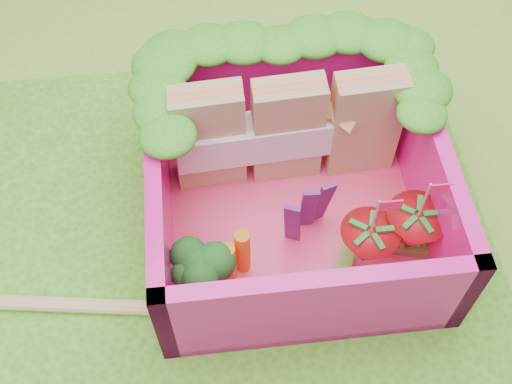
{
  "coord_description": "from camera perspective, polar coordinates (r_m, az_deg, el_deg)",
  "views": [
    {
      "loc": [
        -0.01,
        -1.44,
        2.71
      ],
      "look_at": [
        0.18,
        0.2,
        0.28
      ],
      "focal_mm": 45.0,
      "sensor_mm": 36.0,
      "label": 1
    }
  ],
  "objects": [
    {
      "name": "strawberry_right",
      "position": [
        2.98,
        13.72,
        -3.43
      ],
      "size": [
        0.27,
        0.27,
        0.51
      ],
      "color": "red",
      "rests_on": "bento_floor"
    },
    {
      "name": "snap_peas",
      "position": [
        3.05,
        11.21,
        -4.46
      ],
      "size": [
        0.59,
        0.55,
        0.05
      ],
      "color": "#5A9D31",
      "rests_on": "bento_floor"
    },
    {
      "name": "carrot_sticks",
      "position": [
        2.84,
        -1.82,
        -5.81
      ],
      "size": [
        0.14,
        0.12,
        0.28
      ],
      "color": "orange",
      "rests_on": "bento_floor"
    },
    {
      "name": "broccoli",
      "position": [
        2.77,
        -5.02,
        -6.7
      ],
      "size": [
        0.31,
        0.31,
        0.26
      ],
      "color": "#5A9146",
      "rests_on": "bento_floor"
    },
    {
      "name": "chopsticks",
      "position": [
        3.12,
        -20.91,
        -9.17
      ],
      "size": [
        2.0,
        0.36,
        0.05
      ],
      "color": "#DDBF79",
      "rests_on": "placemat"
    },
    {
      "name": "purple_wedges",
      "position": [
        2.9,
        4.62,
        -1.73
      ],
      "size": [
        0.22,
        0.14,
        0.38
      ],
      "color": "#531B61",
      "rests_on": "bento_floor"
    },
    {
      "name": "sandwich_stack",
      "position": [
        3.05,
        2.9,
        5.5
      ],
      "size": [
        1.08,
        0.23,
        0.59
      ],
      "color": "#A47C56",
      "rests_on": "bento_floor"
    },
    {
      "name": "ground",
      "position": [
        3.07,
        -2.93,
        -6.41
      ],
      "size": [
        14.0,
        14.0,
        0.0
      ],
      "primitive_type": "plane",
      "color": "#72BD35",
      "rests_on": "ground"
    },
    {
      "name": "bento_floor",
      "position": [
        3.14,
        3.26,
        -2.01
      ],
      "size": [
        1.3,
        1.3,
        0.05
      ],
      "primitive_type": "cube",
      "color": "#F93F70",
      "rests_on": "placemat"
    },
    {
      "name": "bento_box",
      "position": [
        2.93,
        3.49,
        0.6
      ],
      "size": [
        1.3,
        1.3,
        0.55
      ],
      "color": "#FF159A",
      "rests_on": "placemat"
    },
    {
      "name": "strawberry_left",
      "position": [
        2.9,
        9.8,
        -4.77
      ],
      "size": [
        0.26,
        0.26,
        0.5
      ],
      "color": "red",
      "rests_on": "bento_floor"
    },
    {
      "name": "placemat",
      "position": [
        3.05,
        -2.94,
        -6.28
      ],
      "size": [
        2.6,
        2.6,
        0.03
      ],
      "primitive_type": "cube",
      "color": "#549B23",
      "rests_on": "ground"
    },
    {
      "name": "lettuce_ruffle",
      "position": [
        2.97,
        2.51,
        11.51
      ],
      "size": [
        1.43,
        0.77,
        0.11
      ],
      "color": "#2C8618",
      "rests_on": "bento_box"
    }
  ]
}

